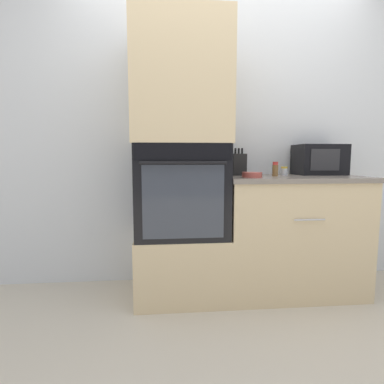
# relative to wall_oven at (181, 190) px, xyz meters

# --- Properties ---
(ground_plane) EXTENTS (12.00, 12.00, 0.00)m
(ground_plane) POSITION_rel_wall_oven_xyz_m (0.34, -0.30, -0.82)
(ground_plane) COLOR beige
(wall_back) EXTENTS (8.00, 0.05, 2.50)m
(wall_back) POSITION_rel_wall_oven_xyz_m (0.34, 0.33, 0.43)
(wall_back) COLOR silver
(wall_back) RESTS_ON ground_plane
(oven_cabinet_base) EXTENTS (0.68, 0.60, 0.49)m
(oven_cabinet_base) POSITION_rel_wall_oven_xyz_m (0.00, 0.00, -0.58)
(oven_cabinet_base) COLOR beige
(oven_cabinet_base) RESTS_ON ground_plane
(wall_oven) EXTENTS (0.66, 0.64, 0.67)m
(wall_oven) POSITION_rel_wall_oven_xyz_m (0.00, 0.00, 0.00)
(wall_oven) COLOR black
(wall_oven) RESTS_ON oven_cabinet_base
(oven_cabinet_upper) EXTENTS (0.68, 0.60, 0.87)m
(oven_cabinet_upper) POSITION_rel_wall_oven_xyz_m (0.00, 0.00, 0.77)
(oven_cabinet_upper) COLOR beige
(oven_cabinet_upper) RESTS_ON wall_oven
(counter_unit) EXTENTS (1.07, 0.63, 0.92)m
(counter_unit) POSITION_rel_wall_oven_xyz_m (0.87, 0.00, -0.36)
(counter_unit) COLOR beige
(counter_unit) RESTS_ON ground_plane
(microwave) EXTENTS (0.38, 0.27, 0.25)m
(microwave) POSITION_rel_wall_oven_xyz_m (1.16, 0.15, 0.22)
(microwave) COLOR black
(microwave) RESTS_ON counter_unit
(knife_block) EXTENTS (0.11, 0.11, 0.22)m
(knife_block) POSITION_rel_wall_oven_xyz_m (0.47, 0.13, 0.19)
(knife_block) COLOR black
(knife_block) RESTS_ON counter_unit
(bowl) EXTENTS (0.15, 0.15, 0.04)m
(bowl) POSITION_rel_wall_oven_xyz_m (0.51, -0.13, 0.12)
(bowl) COLOR #B24C42
(bowl) RESTS_ON counter_unit
(condiment_jar_near) EXTENTS (0.04, 0.04, 0.11)m
(condiment_jar_near) POSITION_rel_wall_oven_xyz_m (0.73, -0.01, 0.15)
(condiment_jar_near) COLOR brown
(condiment_jar_near) RESTS_ON counter_unit
(condiment_jar_mid) EXTENTS (0.06, 0.06, 0.07)m
(condiment_jar_mid) POSITION_rel_wall_oven_xyz_m (0.85, 0.12, 0.13)
(condiment_jar_mid) COLOR silver
(condiment_jar_mid) RESTS_ON counter_unit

